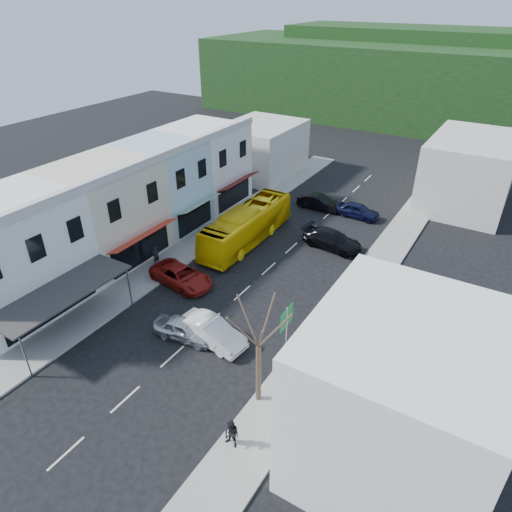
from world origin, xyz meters
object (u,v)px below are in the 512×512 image
Objects in this scene: pedestrian_right at (232,434)px; direction_sign at (286,332)px; car_silver at (185,329)px; street_tree at (259,346)px; bus at (247,226)px; car_red at (181,276)px; traffic_signal at (423,175)px; car_white at (211,333)px; pedestrian_left at (156,255)px.

pedestrian_right is 7.34m from direction_sign.
car_silver is 7.77m from street_tree.
car_red is at bearing -95.10° from bus.
street_tree is 1.57× the size of traffic_signal.
pedestrian_right is (5.52, -5.89, 0.30)m from car_white.
pedestrian_right reaches higher than car_red.
car_silver is (3.54, -13.20, -0.85)m from bus.
car_silver is at bearing 116.73° from car_white.
pedestrian_right is at bearing -130.09° from car_white.
car_silver is 8.94m from pedestrian_right.
car_white is 2.59× the size of pedestrian_left.
pedestrian_right is at bearing -133.90° from car_silver.
car_red is (-4.20, 4.80, 0.00)m from car_silver.
car_white is (1.69, 0.61, 0.00)m from car_silver.
bus is at bearing 124.12° from street_tree.
direction_sign reaches higher than car_red.
bus is 2.34× the size of traffic_signal.
car_white is 2.59× the size of pedestrian_right.
direction_sign is (9.86, -11.23, 0.26)m from bus.
bus is 8.47m from car_red.
traffic_signal is at bearing 86.97° from direction_sign.
car_silver is 9.65m from pedestrian_left.
pedestrian_left is 1.00× the size of pedestrian_right.
car_silver is 1.21× the size of direction_sign.
car_white is (5.23, -12.59, -0.85)m from bus.
pedestrian_left is (-7.66, 5.86, 0.30)m from car_silver.
car_silver is 0.56× the size of street_tree.
car_red is at bearing 50.09° from traffic_signal.
direction_sign is (6.32, 1.97, 1.11)m from car_silver.
bus is 14.95m from direction_sign.
bus is 2.64× the size of car_silver.
bus is at bearing 129.61° from direction_sign.
car_white is at bearing 135.66° from pedestrian_right.
car_white is 0.96× the size of car_red.
car_red is 2.71× the size of pedestrian_left.
pedestrian_right is at bearing -60.40° from bus.
direction_sign is 29.84m from traffic_signal.
car_silver is 0.89× the size of traffic_signal.
traffic_signal is (11.23, 26.99, 1.78)m from car_red.
car_white is at bearing -117.97° from car_red.
pedestrian_left is (-4.12, -7.34, -0.55)m from bus.
street_tree reaches higher than car_silver.
direction_sign is at bearing -97.63° from car_red.
car_red is 0.59× the size of street_tree.
bus is 1.49× the size of street_tree.
traffic_signal reaches higher than pedestrian_right.
car_red is at bearing 163.26° from direction_sign.
street_tree is at bearing -56.46° from bus.
pedestrian_left is (-3.46, 1.06, 0.30)m from car_red.
direction_sign reaches higher than car_white.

